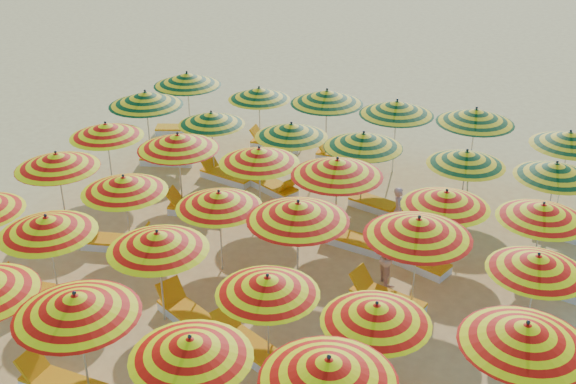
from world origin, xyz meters
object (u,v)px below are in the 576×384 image
at_px(lounger_12, 169,159).
at_px(lounger_13, 226,175).
at_px(umbrella_32, 327,97).
at_px(beachgoer_a, 398,210).
at_px(umbrella_20, 259,156).
at_px(lounger_17, 182,129).
at_px(umbrella_12, 57,161).
at_px(lounger_8, 198,209).
at_px(umbrella_27, 363,140).
at_px(umbrella_19, 178,142).
at_px(umbrella_21, 337,168).
at_px(umbrella_7, 47,225).
at_px(umbrella_16, 418,228).
at_px(lounger_10, 414,260).
at_px(umbrella_8, 158,241).
at_px(umbrella_10, 376,313).
at_px(umbrella_30, 187,79).
at_px(lounger_3, 188,315).
at_px(lounger_11, 552,285).
at_px(umbrella_9, 268,285).
at_px(umbrella_22, 446,199).
at_px(umbrella_35, 570,139).
at_px(umbrella_33, 397,108).
at_px(umbrella_24, 146,99).
at_px(lounger_18, 275,144).
at_px(umbrella_3, 191,348).
at_px(lounger_6, 118,242).
at_px(lounger_19, 342,156).
at_px(umbrella_28, 466,158).
at_px(umbrella_13, 124,184).
at_px(lounger_9, 357,242).
at_px(lounger_15, 380,206).
at_px(umbrella_29, 556,170).
at_px(lounger_4, 246,344).
at_px(beachgoer_b, 389,258).
at_px(umbrella_18, 106,130).
at_px(lounger_16, 565,231).
at_px(umbrella_2, 76,305).
at_px(umbrella_17, 538,263).
at_px(lounger_14, 273,187).
at_px(umbrella_25, 211,118).
at_px(umbrella_26, 291,130).

xyz_separation_m(lounger_12, lounger_13, (2.26, -0.36, 0.00)).
distance_m(umbrella_32, beachgoer_a, 5.27).
distance_m(umbrella_20, lounger_17, 7.41).
xyz_separation_m(umbrella_12, lounger_8, (2.79, 2.19, -1.89)).
bearing_deg(umbrella_27, umbrella_19, -154.57).
relative_size(umbrella_19, umbrella_21, 1.04).
bearing_deg(umbrella_7, umbrella_21, 45.28).
bearing_deg(umbrella_20, umbrella_7, -117.01).
bearing_deg(umbrella_16, umbrella_21, 139.87).
bearing_deg(umbrella_20, lounger_10, -6.50).
xyz_separation_m(umbrella_8, umbrella_20, (0.06, 4.83, -0.01)).
distance_m(umbrella_10, umbrella_30, 13.81).
bearing_deg(lounger_3, lounger_11, -124.29).
bearing_deg(lounger_12, umbrella_12, -111.40).
relative_size(umbrella_9, umbrella_27, 0.85).
distance_m(umbrella_32, lounger_12, 5.46).
relative_size(umbrella_22, umbrella_35, 1.04).
relative_size(umbrella_30, umbrella_33, 0.84).
distance_m(umbrella_24, umbrella_35, 12.59).
bearing_deg(umbrella_8, lounger_18, 99.78).
bearing_deg(umbrella_3, lounger_13, 114.77).
distance_m(lounger_6, lounger_19, 8.26).
bearing_deg(umbrella_28, umbrella_13, -146.11).
bearing_deg(lounger_9, lounger_15, 98.18).
distance_m(umbrella_19, lounger_19, 6.17).
bearing_deg(umbrella_10, lounger_13, 133.45).
height_order(umbrella_19, umbrella_29, umbrella_19).
xyz_separation_m(umbrella_20, lounger_4, (2.06, -5.07, -1.85)).
bearing_deg(beachgoer_b, umbrella_27, -4.91).
height_order(umbrella_12, lounger_9, umbrella_12).
relative_size(umbrella_16, lounger_17, 1.55).
height_order(umbrella_18, lounger_16, umbrella_18).
bearing_deg(umbrella_27, umbrella_22, -40.84).
distance_m(umbrella_20, lounger_13, 3.46).
bearing_deg(umbrella_2, umbrella_17, 34.51).
bearing_deg(lounger_14, lounger_13, -160.89).
relative_size(umbrella_27, umbrella_35, 1.09).
bearing_deg(lounger_17, umbrella_25, -65.74).
height_order(umbrella_2, lounger_14, umbrella_2).
distance_m(lounger_3, lounger_18, 9.79).
bearing_deg(umbrella_21, umbrella_29, 26.52).
xyz_separation_m(umbrella_20, lounger_12, (-4.38, 2.38, -1.85)).
xyz_separation_m(umbrella_25, umbrella_30, (-2.21, 2.38, 0.25)).
relative_size(umbrella_8, umbrella_26, 0.89).
relative_size(umbrella_12, lounger_17, 1.37).
bearing_deg(lounger_6, lounger_15, 24.38).
relative_size(umbrella_2, lounger_19, 1.42).
distance_m(umbrella_12, lounger_13, 5.44).
distance_m(umbrella_10, lounger_14, 9.08).
xyz_separation_m(umbrella_24, umbrella_30, (0.14, 2.31, -0.04)).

